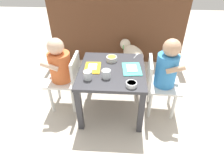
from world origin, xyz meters
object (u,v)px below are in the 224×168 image
object	(u,v)px
water_cup_right	(106,74)
spoon_by_left_tray	(136,56)
water_cup_left	(88,75)
cereal_bowl_right_side	(112,59)
seated_child_right	(165,70)
food_tray_right	(132,69)
veggie_bowl_far	(131,84)
dining_table	(112,77)
dog	(132,53)
food_tray_left	(93,68)
seated_child_left	(61,67)

from	to	relation	value
water_cup_right	spoon_by_left_tray	bearing A→B (deg)	56.56
water_cup_left	spoon_by_left_tray	size ratio (longest dim) A/B	0.70
cereal_bowl_right_side	seated_child_right	bearing A→B (deg)	-17.23
food_tray_right	veggie_bowl_far	size ratio (longest dim) A/B	2.68
food_tray_right	cereal_bowl_right_side	bearing A→B (deg)	142.54
food_tray_right	water_cup_left	size ratio (longest dim) A/B	3.23
dining_table	dog	xyz separation A→B (m)	(0.19, 0.72, -0.13)
food_tray_left	veggie_bowl_far	bearing A→B (deg)	-36.30
seated_child_right	veggie_bowl_far	xyz separation A→B (m)	(-0.28, -0.23, 0.01)
seated_child_right	cereal_bowl_right_side	size ratio (longest dim) A/B	7.53
dining_table	food_tray_left	xyz separation A→B (m)	(-0.16, 0.01, 0.08)
dining_table	food_tray_left	distance (m)	0.18
water_cup_right	cereal_bowl_right_side	xyz separation A→B (m)	(0.03, 0.26, -0.01)
seated_child_right	veggie_bowl_far	bearing A→B (deg)	-140.56
dining_table	dog	world-z (taller)	dining_table
dining_table	seated_child_left	size ratio (longest dim) A/B	0.86
food_tray_left	veggie_bowl_far	distance (m)	0.40
water_cup_right	veggie_bowl_far	distance (m)	0.22
food_tray_right	spoon_by_left_tray	distance (m)	0.25
veggie_bowl_far	water_cup_right	bearing A→B (deg)	151.26
spoon_by_left_tray	seated_child_left	bearing A→B (deg)	-160.49
seated_child_right	water_cup_right	size ratio (longest dim) A/B	10.19
dog	cereal_bowl_right_side	world-z (taller)	cereal_bowl_right_side
cereal_bowl_right_side	veggie_bowl_far	world-z (taller)	cereal_bowl_right_side
seated_child_right	spoon_by_left_tray	xyz separation A→B (m)	(-0.23, 0.25, -0.01)
food_tray_right	water_cup_left	distance (m)	0.37
dining_table	food_tray_right	world-z (taller)	food_tray_right
food_tray_right	spoon_by_left_tray	size ratio (longest dim) A/B	2.25
dog	food_tray_right	distance (m)	0.74
food_tray_left	veggie_bowl_far	world-z (taller)	veggie_bowl_far
seated_child_left	water_cup_right	world-z (taller)	seated_child_left
water_cup_right	cereal_bowl_right_side	distance (m)	0.26
dog	spoon_by_left_tray	world-z (taller)	spoon_by_left_tray
seated_child_right	dog	distance (m)	0.78
food_tray_right	cereal_bowl_right_side	xyz separation A→B (m)	(-0.18, 0.13, 0.02)
dog	food_tray_right	size ratio (longest dim) A/B	1.97
food_tray_left	food_tray_right	bearing A→B (deg)	0.00
seated_child_right	water_cup_left	size ratio (longest dim) A/B	10.52
dining_table	water_cup_right	size ratio (longest dim) A/B	8.43
food_tray_left	food_tray_right	distance (m)	0.33
seated_child_right	food_tray_right	distance (m)	0.27
seated_child_left	seated_child_right	xyz separation A→B (m)	(0.87, -0.02, 0.01)
dining_table	seated_child_left	world-z (taller)	seated_child_left
seated_child_left	cereal_bowl_right_side	size ratio (longest dim) A/B	7.23
dog	spoon_by_left_tray	size ratio (longest dim) A/B	4.43
dining_table	seated_child_right	size ratio (longest dim) A/B	0.83
seated_child_right	cereal_bowl_right_side	world-z (taller)	seated_child_right
cereal_bowl_right_side	food_tray_right	bearing A→B (deg)	-37.46
seated_child_right	water_cup_right	bearing A→B (deg)	-165.26
dining_table	food_tray_left	world-z (taller)	food_tray_left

